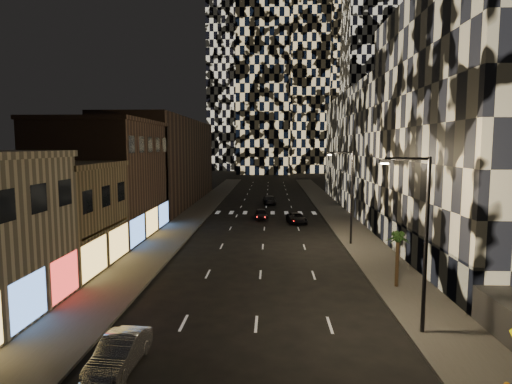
# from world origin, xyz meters

# --- Properties ---
(sidewalk_left) EXTENTS (4.00, 120.00, 0.15)m
(sidewalk_left) POSITION_xyz_m (-10.00, 50.00, 0.07)
(sidewalk_left) COLOR #47443F
(sidewalk_left) RESTS_ON ground
(sidewalk_right) EXTENTS (4.00, 120.00, 0.15)m
(sidewalk_right) POSITION_xyz_m (10.00, 50.00, 0.07)
(sidewalk_right) COLOR #47443F
(sidewalk_right) RESTS_ON ground
(curb_left) EXTENTS (0.20, 120.00, 0.15)m
(curb_left) POSITION_xyz_m (-7.90, 50.00, 0.07)
(curb_left) COLOR #4C4C47
(curb_left) RESTS_ON ground
(curb_right) EXTENTS (0.20, 120.00, 0.15)m
(curb_right) POSITION_xyz_m (7.90, 50.00, 0.07)
(curb_right) COLOR #4C4C47
(curb_right) RESTS_ON ground
(retail_tan) EXTENTS (10.00, 10.00, 8.00)m
(retail_tan) POSITION_xyz_m (-17.00, 21.00, 4.00)
(retail_tan) COLOR #786748
(retail_tan) RESTS_ON ground
(retail_brown) EXTENTS (10.00, 15.00, 12.00)m
(retail_brown) POSITION_xyz_m (-17.00, 33.50, 6.00)
(retail_brown) COLOR #4B362A
(retail_brown) RESTS_ON ground
(retail_filler_left) EXTENTS (10.00, 40.00, 14.00)m
(retail_filler_left) POSITION_xyz_m (-17.00, 60.00, 7.00)
(retail_filler_left) COLOR #4B362A
(retail_filler_left) RESTS_ON ground
(midrise_right) EXTENTS (16.00, 25.00, 22.00)m
(midrise_right) POSITION_xyz_m (20.00, 24.50, 11.00)
(midrise_right) COLOR #232326
(midrise_right) RESTS_ON ground
(midrise_base) EXTENTS (0.60, 25.00, 3.00)m
(midrise_base) POSITION_xyz_m (12.30, 24.50, 1.50)
(midrise_base) COLOR #383838
(midrise_base) RESTS_ON ground
(midrise_filler_right) EXTENTS (16.00, 40.00, 18.00)m
(midrise_filler_right) POSITION_xyz_m (20.00, 57.00, 9.00)
(midrise_filler_right) COLOR #232326
(midrise_filler_right) RESTS_ON ground
(tower_right_mid) EXTENTS (20.00, 20.00, 100.00)m
(tower_right_mid) POSITION_xyz_m (35.00, 135.00, 50.00)
(tower_right_mid) COLOR black
(tower_right_mid) RESTS_ON ground
(tower_left_back) EXTENTS (24.00, 24.00, 120.00)m
(tower_left_back) POSITION_xyz_m (-12.00, 165.00, 60.00)
(tower_left_back) COLOR black
(tower_left_back) RESTS_ON ground
(tower_center_low) EXTENTS (18.00, 18.00, 95.00)m
(tower_center_low) POSITION_xyz_m (-2.00, 140.00, 47.50)
(tower_center_low) COLOR black
(tower_center_low) RESTS_ON ground
(streetlight_near) EXTENTS (2.55, 0.25, 9.00)m
(streetlight_near) POSITION_xyz_m (8.35, 10.00, 5.35)
(streetlight_near) COLOR black
(streetlight_near) RESTS_ON sidewalk_right
(streetlight_far) EXTENTS (2.55, 0.25, 9.00)m
(streetlight_far) POSITION_xyz_m (8.35, 30.00, 5.35)
(streetlight_far) COLOR black
(streetlight_far) RESTS_ON sidewalk_right
(car_silver_parked) EXTENTS (1.75, 4.41, 1.43)m
(car_silver_parked) POSITION_xyz_m (-5.80, 6.10, 0.71)
(car_silver_parked) COLOR #A4A5AA
(car_silver_parked) RESTS_ON ground
(car_dark_midlane) EXTENTS (2.03, 4.15, 1.37)m
(car_dark_midlane) POSITION_xyz_m (-0.50, 44.52, 0.68)
(car_dark_midlane) COLOR black
(car_dark_midlane) RESTS_ON ground
(car_dark_oncoming) EXTENTS (2.42, 5.10, 1.44)m
(car_dark_oncoming) POSITION_xyz_m (0.50, 59.39, 0.72)
(car_dark_oncoming) COLOR black
(car_dark_oncoming) RESTS_ON ground
(car_dark_rightlane) EXTENTS (2.70, 4.78, 1.26)m
(car_dark_rightlane) POSITION_xyz_m (4.00, 41.69, 0.63)
(car_dark_rightlane) COLOR black
(car_dark_rightlane) RESTS_ON ground
(palm_tree) EXTENTS (1.94, 1.91, 3.79)m
(palm_tree) POSITION_xyz_m (9.35, 17.22, 3.28)
(palm_tree) COLOR #47331E
(palm_tree) RESTS_ON sidewalk_right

